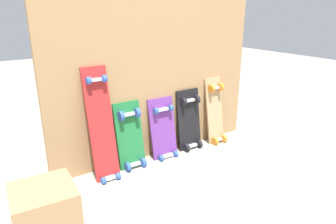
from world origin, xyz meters
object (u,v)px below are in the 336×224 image
(skateboard_black, at_px, (189,123))
(wooden_crate, at_px, (46,214))
(skateboard_red, at_px, (102,130))
(skateboard_green, at_px, (131,139))
(skateboard_natural, at_px, (215,114))
(skateboard_purple, at_px, (164,132))

(skateboard_black, bearing_deg, wooden_crate, -159.37)
(skateboard_red, distance_m, skateboard_green, 0.27)
(skateboard_green, height_order, skateboard_black, skateboard_black)
(skateboard_red, distance_m, wooden_crate, 0.71)
(skateboard_green, distance_m, skateboard_black, 0.57)
(skateboard_red, xyz_separation_m, skateboard_natural, (1.08, 0.02, -0.10))
(skateboard_purple, distance_m, skateboard_black, 0.27)
(skateboard_purple, relative_size, skateboard_black, 0.97)
(skateboard_red, relative_size, skateboard_purple, 1.55)
(skateboard_red, distance_m, skateboard_natural, 1.09)
(skateboard_green, height_order, skateboard_natural, skateboard_natural)
(wooden_crate, bearing_deg, skateboard_green, 32.97)
(skateboard_purple, xyz_separation_m, wooden_crate, (-1.04, -0.48, -0.05))
(skateboard_green, bearing_deg, skateboard_red, -173.56)
(skateboard_purple, relative_size, wooden_crate, 1.80)
(wooden_crate, bearing_deg, skateboard_purple, 24.92)
(skateboard_black, xyz_separation_m, wooden_crate, (-1.31, -0.49, -0.07))
(skateboard_black, bearing_deg, skateboard_natural, -3.56)
(skateboard_purple, relative_size, skateboard_natural, 0.86)
(skateboard_natural, bearing_deg, wooden_crate, -163.34)
(skateboard_purple, bearing_deg, wooden_crate, -155.08)
(skateboard_black, bearing_deg, skateboard_green, -178.54)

